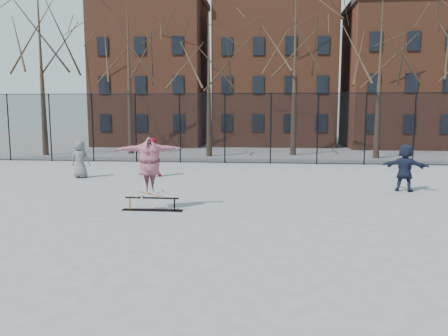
# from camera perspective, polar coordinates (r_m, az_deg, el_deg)

# --- Properties ---
(ground) EXTENTS (100.00, 100.00, 0.00)m
(ground) POSITION_cam_1_polar(r_m,az_deg,el_deg) (12.20, 0.75, -6.85)
(ground) COLOR slate
(skate_rail) EXTENTS (1.88, 0.29, 0.41)m
(skate_rail) POSITION_cam_1_polar(r_m,az_deg,el_deg) (13.52, -9.38, -4.81)
(skate_rail) COLOR black
(skate_rail) RESTS_ON ground
(skateboard) EXTENTS (0.77, 0.18, 0.09)m
(skateboard) POSITION_cam_1_polar(r_m,az_deg,el_deg) (13.47, -9.61, -3.57)
(skateboard) COLOR olive
(skateboard) RESTS_ON skate_rail
(skater) EXTENTS (2.09, 1.22, 1.65)m
(skater) POSITION_cam_1_polar(r_m,az_deg,el_deg) (13.33, -9.69, 0.11)
(skater) COLOR #783C96
(skater) RESTS_ON skateboard
(bystander_grey) EXTENTS (0.86, 0.59, 1.68)m
(bystander_grey) POSITION_cam_1_polar(r_m,az_deg,el_deg) (20.62, -18.25, 1.08)
(bystander_grey) COLOR #5B5B5F
(bystander_grey) RESTS_ON ground
(bystander_red) EXTENTS (1.01, 0.88, 1.78)m
(bystander_red) POSITION_cam_1_polar(r_m,az_deg,el_deg) (20.26, -9.37, 1.40)
(bystander_red) COLOR red
(bystander_red) RESTS_ON ground
(bystander_navy) EXTENTS (1.73, 1.14, 1.79)m
(bystander_navy) POSITION_cam_1_polar(r_m,az_deg,el_deg) (17.68, 22.56, 0.04)
(bystander_navy) COLOR #1A2035
(bystander_navy) RESTS_ON ground
(fence) EXTENTS (34.03, 0.07, 4.00)m
(fence) POSITION_cam_1_polar(r_m,az_deg,el_deg) (24.81, 3.31, 5.31)
(fence) COLOR black
(fence) RESTS_ON ground
(tree_row) EXTENTS (33.66, 7.46, 10.67)m
(tree_row) POSITION_cam_1_polar(r_m,az_deg,el_deg) (29.27, 3.26, 16.07)
(tree_row) COLOR black
(tree_row) RESTS_ON ground
(rowhouses) EXTENTS (29.00, 7.00, 13.00)m
(rowhouses) POSITION_cam_1_polar(r_m,az_deg,el_deg) (37.89, 5.33, 12.16)
(rowhouses) COLOR brown
(rowhouses) RESTS_ON ground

